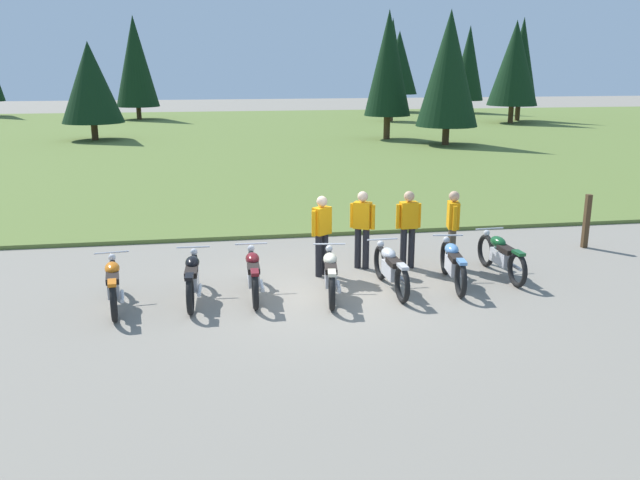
{
  "coord_description": "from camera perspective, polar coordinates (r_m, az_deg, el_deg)",
  "views": [
    {
      "loc": [
        -2.07,
        -11.76,
        4.26
      ],
      "look_at": [
        0.0,
        0.6,
        0.9
      ],
      "focal_mm": 37.28,
      "sensor_mm": 36.0,
      "label": 1
    }
  ],
  "objects": [
    {
      "name": "ground_plane",
      "position": [
        12.68,
        0.45,
        -4.63
      ],
      "size": [
        140.0,
        140.0,
        0.0
      ],
      "primitive_type": "plane",
      "color": "gray"
    },
    {
      "name": "grass_moorland",
      "position": [
        38.29,
        -6.42,
        8.59
      ],
      "size": [
        80.0,
        44.0,
        0.1
      ],
      "primitive_type": "cube",
      "color": "#5B7033",
      "rests_on": "ground"
    },
    {
      "name": "forest_treeline",
      "position": [
        46.88,
        -4.45,
        14.79
      ],
      "size": [
        44.79,
        27.41,
        7.63
      ],
      "color": "#47331E",
      "rests_on": "ground"
    },
    {
      "name": "motorcycle_orange",
      "position": [
        12.42,
        -17.31,
        -3.63
      ],
      "size": [
        0.63,
        2.1,
        0.88
      ],
      "color": "black",
      "rests_on": "ground"
    },
    {
      "name": "motorcycle_black",
      "position": [
        12.41,
        -10.89,
        -3.21
      ],
      "size": [
        0.62,
        2.1,
        0.88
      ],
      "color": "black",
      "rests_on": "ground"
    },
    {
      "name": "motorcycle_maroon",
      "position": [
        12.49,
        -5.75,
        -2.89
      ],
      "size": [
        0.62,
        2.1,
        0.88
      ],
      "color": "black",
      "rests_on": "ground"
    },
    {
      "name": "motorcycle_cream",
      "position": [
        12.4,
        0.91,
        -2.94
      ],
      "size": [
        0.62,
        2.09,
        0.88
      ],
      "color": "black",
      "rests_on": "ground"
    },
    {
      "name": "motorcycle_silver",
      "position": [
        12.82,
        6.1,
        -2.42
      ],
      "size": [
        0.62,
        2.1,
        0.88
      ],
      "color": "black",
      "rests_on": "ground"
    },
    {
      "name": "motorcycle_sky_blue",
      "position": [
        13.3,
        11.34,
        -1.99
      ],
      "size": [
        0.62,
        2.09,
        0.88
      ],
      "color": "black",
      "rests_on": "ground"
    },
    {
      "name": "motorcycle_british_green",
      "position": [
        14.09,
        15.27,
        -1.28
      ],
      "size": [
        0.62,
        2.1,
        0.88
      ],
      "color": "black",
      "rests_on": "ground"
    },
    {
      "name": "rider_with_back_turned",
      "position": [
        14.11,
        7.58,
        1.3
      ],
      "size": [
        0.55,
        0.24,
        1.67
      ],
      "color": "black",
      "rests_on": "ground"
    },
    {
      "name": "rider_checking_bike",
      "position": [
        14.0,
        3.65,
        1.29
      ],
      "size": [
        0.48,
        0.37,
        1.67
      ],
      "color": "black",
      "rests_on": "ground"
    },
    {
      "name": "rider_near_row_end",
      "position": [
        14.27,
        11.32,
        1.29
      ],
      "size": [
        0.29,
        0.54,
        1.67
      ],
      "color": "#4C4233",
      "rests_on": "ground"
    },
    {
      "name": "rider_in_hivis_vest",
      "position": [
        13.48,
        0.16,
        0.79
      ],
      "size": [
        0.46,
        0.39,
        1.67
      ],
      "color": "black",
      "rests_on": "ground"
    },
    {
      "name": "trail_marker_post",
      "position": [
        16.86,
        21.9,
        1.51
      ],
      "size": [
        0.12,
        0.12,
        1.28
      ],
      "primitive_type": "cube",
      "color": "#47331E",
      "rests_on": "ground"
    }
  ]
}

